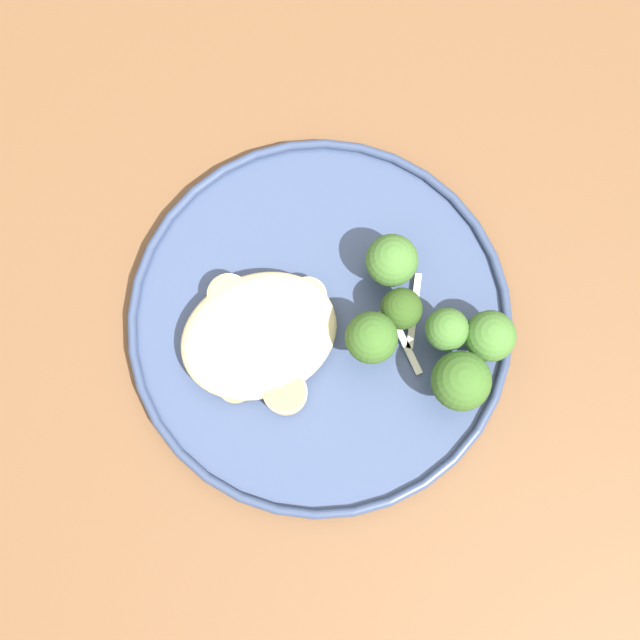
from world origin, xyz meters
The scene contains 19 objects.
ground centered at (0.00, 0.00, 0.00)m, with size 6.00×6.00×0.00m, color #2D2B28.
wooden_dining_table centered at (0.00, 0.00, 0.66)m, with size 1.40×1.00×0.74m.
dinner_plate centered at (0.01, 0.02, 0.75)m, with size 0.29×0.29×0.02m.
noodle_bed centered at (-0.03, 0.03, 0.77)m, with size 0.12×0.09×0.03m.
seared_scallop_on_noodles centered at (-0.03, 0.02, 0.76)m, with size 0.03×0.03×0.02m.
seared_scallop_right_edge centered at (0.01, 0.04, 0.76)m, with size 0.03×0.03×0.02m.
seared_scallop_half_hidden centered at (-0.04, 0.06, 0.76)m, with size 0.03×0.03×0.02m.
seared_scallop_tilted_round centered at (-0.06, 0.00, 0.76)m, with size 0.03×0.03×0.01m.
seared_scallop_front_small centered at (-0.02, 0.05, 0.76)m, with size 0.03×0.03×0.01m.
seared_scallop_left_edge centered at (-0.03, -0.02, 0.76)m, with size 0.03×0.03×0.02m.
broccoli_floret_front_edge centered at (0.09, -0.02, 0.78)m, with size 0.03×0.03×0.05m.
broccoli_floret_near_rim centered at (0.04, -0.01, 0.79)m, with size 0.04×0.04×0.06m.
broccoli_floret_center_pile centered at (0.12, -0.03, 0.78)m, with size 0.04×0.04×0.05m.
broccoli_floret_rear_charred centered at (0.07, 0.01, 0.78)m, with size 0.03×0.03×0.05m.
broccoli_floret_right_tilted centered at (0.09, -0.06, 0.79)m, with size 0.04×0.04×0.06m.
broccoli_floret_left_leaning centered at (0.07, 0.04, 0.78)m, with size 0.04×0.04×0.05m.
onion_sliver_short_strip centered at (0.06, 0.01, 0.75)m, with size 0.05×0.01×0.00m, color silver.
onion_sliver_long_sliver centered at (0.08, 0.01, 0.75)m, with size 0.06×0.01×0.00m, color silver.
onion_sliver_pale_crescent centered at (0.07, -0.01, 0.75)m, with size 0.05×0.01×0.00m, color silver.
Camera 1 is at (-0.03, -0.09, 1.38)m, focal length 47.98 mm.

